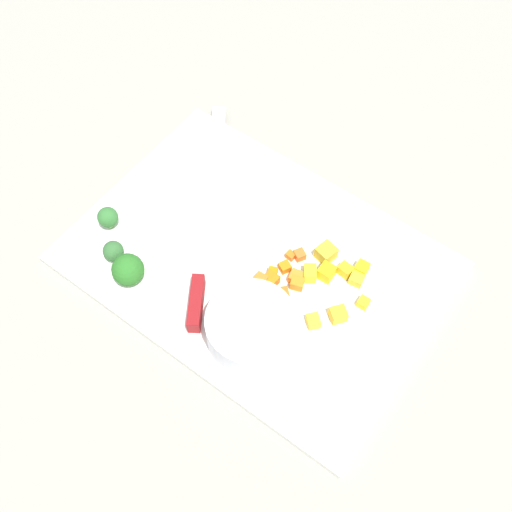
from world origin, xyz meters
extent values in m
plane|color=#9E9A8D|center=(0.00, 0.00, 0.00)|extent=(4.00, 4.00, 0.00)
cube|color=white|center=(0.00, 0.00, 0.01)|extent=(0.45, 0.32, 0.01)
cylinder|color=silver|center=(-0.06, 0.09, 0.04)|extent=(0.10, 0.10, 0.05)
cube|color=silver|center=(0.14, -0.10, 0.01)|extent=(0.12, 0.17, 0.00)
cube|color=maroon|center=(0.02, 0.09, 0.02)|extent=(0.05, 0.06, 0.02)
cube|color=orange|center=(-0.03, 0.01, 0.02)|extent=(0.02, 0.02, 0.01)
cube|color=orange|center=(-0.04, -0.04, 0.02)|extent=(0.02, 0.02, 0.01)
cube|color=orange|center=(-0.06, -0.01, 0.02)|extent=(0.02, 0.02, 0.01)
cube|color=orange|center=(-0.04, -0.01, 0.02)|extent=(0.02, 0.02, 0.01)
cube|color=orange|center=(-0.06, 0.02, 0.02)|extent=(0.02, 0.02, 0.01)
cube|color=orange|center=(-0.06, 0.00, 0.02)|extent=(0.02, 0.02, 0.01)
cube|color=orange|center=(-0.02, 0.03, 0.02)|extent=(0.02, 0.02, 0.02)
cube|color=orange|center=(-0.03, 0.02, 0.02)|extent=(0.02, 0.02, 0.01)
cube|color=orange|center=(-0.03, -0.03, 0.02)|extent=(0.01, 0.01, 0.01)
cube|color=yellow|center=(-0.07, -0.02, 0.02)|extent=(0.02, 0.02, 0.02)
cube|color=yellow|center=(-0.14, -0.03, 0.02)|extent=(0.01, 0.01, 0.01)
cube|color=yellow|center=(-0.10, -0.05, 0.02)|extent=(0.02, 0.02, 0.02)
cube|color=yellow|center=(-0.12, -0.05, 0.02)|extent=(0.02, 0.02, 0.01)
cube|color=yellow|center=(-0.08, -0.03, 0.02)|extent=(0.02, 0.02, 0.02)
cube|color=yellow|center=(-0.12, 0.01, 0.02)|extent=(0.02, 0.03, 0.02)
cube|color=yellow|center=(-0.07, -0.06, 0.02)|extent=(0.03, 0.03, 0.02)
cube|color=yellow|center=(-0.11, 0.03, 0.02)|extent=(0.02, 0.02, 0.01)
cube|color=yellow|center=(-0.12, -0.06, 0.02)|extent=(0.02, 0.02, 0.02)
cylinder|color=#82BB5C|center=(0.18, 0.07, 0.02)|extent=(0.01, 0.01, 0.01)
sphere|color=#357534|center=(0.18, 0.07, 0.03)|extent=(0.03, 0.03, 0.03)
cylinder|color=#96C16C|center=(0.14, 0.10, 0.02)|extent=(0.01, 0.01, 0.01)
sphere|color=#366C35|center=(0.14, 0.10, 0.03)|extent=(0.03, 0.03, 0.03)
cylinder|color=#92C15F|center=(0.11, 0.11, 0.02)|extent=(0.01, 0.01, 0.01)
sphere|color=#2C7426|center=(0.11, 0.11, 0.04)|extent=(0.04, 0.04, 0.04)
camera|label=1|loc=(-0.22, 0.31, 0.66)|focal=41.94mm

